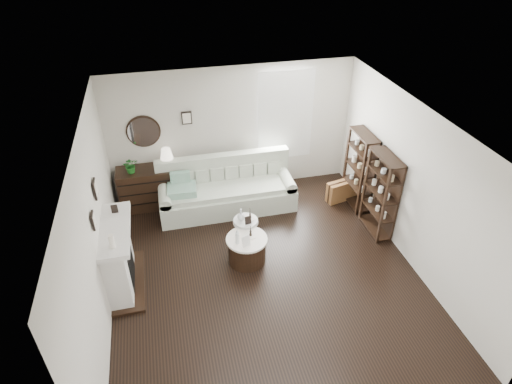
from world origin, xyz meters
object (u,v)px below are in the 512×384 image
object	(u,v)px
drum_table	(247,249)
pedestal_table	(246,222)
dresser	(152,187)
sofa	(226,191)

from	to	relation	value
drum_table	pedestal_table	bearing A→B (deg)	80.11
dresser	pedestal_table	distance (m)	2.29
dresser	drum_table	bearing A→B (deg)	-54.08
pedestal_table	drum_table	bearing A→B (deg)	-99.89
sofa	pedestal_table	bearing A→B (deg)	-84.20
sofa	dresser	bearing A→B (deg)	165.23
dresser	drum_table	distance (m)	2.59
sofa	pedestal_table	world-z (taller)	sofa
drum_table	dresser	bearing A→B (deg)	125.92
sofa	dresser	distance (m)	1.52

